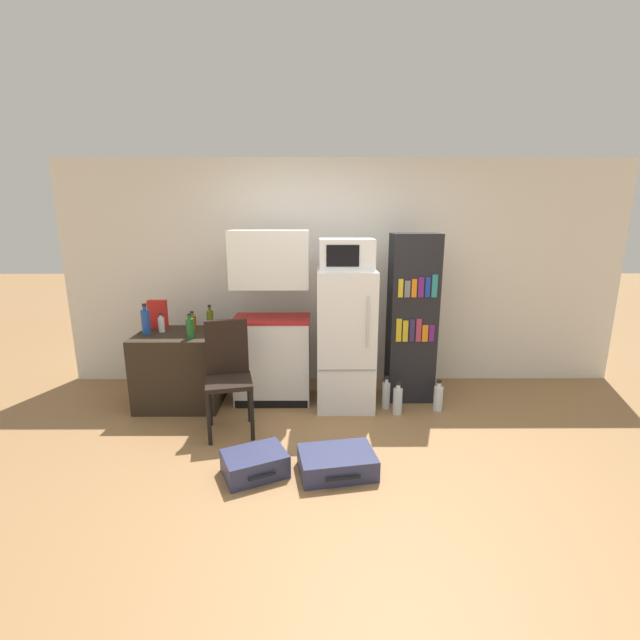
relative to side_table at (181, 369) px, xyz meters
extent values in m
plane|color=olive|center=(1.52, -1.27, -0.38)|extent=(24.00, 24.00, 0.00)
cube|color=white|center=(1.72, 0.73, 0.89)|extent=(6.40, 0.10, 2.54)
cube|color=#2D2319|center=(0.00, 0.00, 0.00)|extent=(0.83, 0.66, 0.76)
cube|color=silver|center=(0.95, 0.10, 0.06)|extent=(0.78, 0.47, 0.87)
cube|color=#B21E1E|center=(0.95, 0.10, 0.51)|extent=(0.79, 0.48, 0.03)
cube|color=silver|center=(0.95, 0.10, 1.12)|extent=(0.78, 0.40, 0.57)
cube|color=black|center=(0.95, -0.14, -0.34)|extent=(0.75, 0.01, 0.08)
cube|color=white|center=(1.70, 0.00, 0.33)|extent=(0.57, 0.66, 1.41)
cube|color=gray|center=(1.70, -0.33, 0.10)|extent=(0.55, 0.01, 0.01)
cylinder|color=silver|center=(1.89, -0.34, 0.58)|extent=(0.02, 0.02, 0.49)
cube|color=silver|center=(1.70, 0.00, 1.18)|extent=(0.53, 0.41, 0.29)
cube|color=black|center=(1.66, -0.21, 1.18)|extent=(0.31, 0.01, 0.20)
cube|color=black|center=(2.41, 0.15, 0.50)|extent=(0.48, 0.37, 1.75)
cube|color=gold|center=(2.24, -0.04, 0.42)|extent=(0.05, 0.01, 0.24)
cube|color=gold|center=(2.31, -0.04, 0.41)|extent=(0.05, 0.01, 0.22)
cube|color=#332856|center=(2.38, -0.04, 0.42)|extent=(0.05, 0.01, 0.23)
cube|color=#A33351|center=(2.44, -0.04, 0.42)|extent=(0.05, 0.01, 0.24)
cube|color=orange|center=(2.51, -0.04, 0.39)|extent=(0.06, 0.01, 0.17)
cube|color=#661E75|center=(2.58, -0.04, 0.39)|extent=(0.05, 0.01, 0.18)
cube|color=gold|center=(2.24, -0.04, 0.85)|extent=(0.05, 0.01, 0.18)
cube|color=slate|center=(2.31, -0.04, 0.84)|extent=(0.05, 0.01, 0.16)
cube|color=orange|center=(2.38, -0.04, 0.85)|extent=(0.05, 0.01, 0.18)
cube|color=#661E75|center=(2.44, -0.04, 0.86)|extent=(0.05, 0.01, 0.20)
cube|color=#193899|center=(2.51, -0.04, 0.86)|extent=(0.05, 0.01, 0.20)
cube|color=teal|center=(2.58, -0.04, 0.87)|extent=(0.05, 0.01, 0.23)
cylinder|color=#1E47A3|center=(-0.30, -0.03, 0.50)|extent=(0.08, 0.08, 0.24)
cylinder|color=#1E47A3|center=(-0.30, -0.03, 0.65)|extent=(0.04, 0.04, 0.04)
cylinder|color=black|center=(-0.30, -0.03, 0.68)|extent=(0.04, 0.04, 0.03)
cylinder|color=brown|center=(0.13, 0.07, 0.46)|extent=(0.08, 0.08, 0.17)
cylinder|color=brown|center=(0.13, 0.07, 0.56)|extent=(0.03, 0.03, 0.03)
cylinder|color=black|center=(0.13, 0.07, 0.59)|extent=(0.04, 0.04, 0.02)
cylinder|color=#1E6028|center=(0.19, -0.19, 0.48)|extent=(0.07, 0.07, 0.20)
cylinder|color=#1E6028|center=(0.19, -0.19, 0.60)|extent=(0.03, 0.03, 0.04)
cylinder|color=black|center=(0.19, -0.19, 0.62)|extent=(0.04, 0.04, 0.02)
cylinder|color=#566619|center=(0.30, 0.13, 0.48)|extent=(0.07, 0.07, 0.21)
cylinder|color=#566619|center=(0.30, 0.13, 0.61)|extent=(0.03, 0.03, 0.04)
cylinder|color=black|center=(0.30, 0.13, 0.64)|extent=(0.04, 0.04, 0.02)
cylinder|color=silver|center=(-0.18, 0.05, 0.46)|extent=(0.06, 0.06, 0.15)
cylinder|color=silver|center=(-0.18, 0.05, 0.54)|extent=(0.03, 0.03, 0.03)
cylinder|color=black|center=(-0.18, 0.05, 0.57)|extent=(0.03, 0.03, 0.02)
cube|color=red|center=(-0.27, 0.22, 0.53)|extent=(0.19, 0.07, 0.30)
cylinder|color=black|center=(0.50, -0.86, -0.15)|extent=(0.04, 0.04, 0.47)
cylinder|color=black|center=(0.85, -0.78, -0.15)|extent=(0.04, 0.04, 0.47)
cylinder|color=black|center=(0.42, -0.51, -0.15)|extent=(0.04, 0.04, 0.47)
cylinder|color=black|center=(0.77, -0.43, -0.15)|extent=(0.04, 0.04, 0.47)
cube|color=black|center=(0.63, -0.65, 0.11)|extent=(0.48, 0.48, 0.04)
cube|color=black|center=(0.59, -0.47, 0.38)|extent=(0.38, 0.13, 0.50)
cube|color=navy|center=(1.57, -1.28, -0.30)|extent=(0.62, 0.48, 0.17)
cylinder|color=black|center=(1.61, -1.49, -0.30)|extent=(0.25, 0.06, 0.02)
cube|color=navy|center=(0.94, -1.30, -0.29)|extent=(0.56, 0.50, 0.18)
cylinder|color=black|center=(1.02, -1.47, -0.29)|extent=(0.20, 0.10, 0.02)
cylinder|color=silver|center=(2.64, -0.19, -0.26)|extent=(0.09, 0.09, 0.25)
cylinder|color=silver|center=(2.64, -0.19, -0.11)|extent=(0.04, 0.04, 0.05)
cylinder|color=black|center=(2.64, -0.19, -0.07)|extent=(0.05, 0.05, 0.03)
cylinder|color=silver|center=(2.22, -0.27, -0.25)|extent=(0.09, 0.09, 0.26)
cylinder|color=silver|center=(2.22, -0.27, -0.10)|extent=(0.04, 0.04, 0.05)
cylinder|color=black|center=(2.22, -0.27, -0.06)|extent=(0.05, 0.05, 0.03)
cylinder|color=silver|center=(2.12, -0.14, -0.25)|extent=(0.08, 0.08, 0.27)
cylinder|color=silver|center=(2.12, -0.14, -0.09)|extent=(0.04, 0.04, 0.05)
cylinder|color=black|center=(2.12, -0.14, -0.05)|extent=(0.04, 0.04, 0.03)
camera|label=1|loc=(1.43, -4.20, 1.52)|focal=24.00mm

